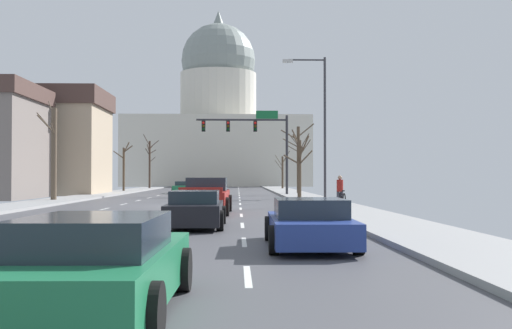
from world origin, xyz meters
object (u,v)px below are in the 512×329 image
sedan_near_02 (211,196)px  sedan_near_04 (196,210)px  sedan_near_05 (309,224)px  pickup_truck_near_03 (206,197)px  sedan_near_00 (216,190)px  pedestrian_00 (340,189)px  sedan_near_06 (98,267)px  bicycle_parked (342,199)px  sedan_near_01 (212,192)px  sedan_oncoming_00 (184,188)px  signal_gantry (255,134)px  sedan_oncoming_01 (195,186)px  street_lamp_right (319,117)px

sedan_near_02 → sedan_near_04: size_ratio=0.95×
sedan_near_05 → pickup_truck_near_03: bearing=103.7°
sedan_near_00 → pedestrian_00: pedestrian_00 is taller
sedan_near_06 → sedan_near_04: bearing=88.5°
sedan_near_05 → bicycle_parked: bearing=77.3°
sedan_near_01 → bicycle_parked: (7.17, -9.63, -0.13)m
sedan_near_01 → sedan_oncoming_00: bearing=101.0°
sedan_near_05 → sedan_near_00: bearing=96.0°
sedan_oncoming_00 → bicycle_parked: (10.62, -27.38, -0.08)m
sedan_near_00 → bicycle_parked: bearing=-65.8°
signal_gantry → sedan_oncoming_01: bearing=108.3°
sedan_near_04 → signal_gantry: bearing=84.8°
sedan_near_04 → pickup_truck_near_03: bearing=90.3°
sedan_near_04 → bicycle_parked: 13.00m
sedan_near_04 → sedan_near_00: bearing=90.6°
sedan_near_00 → sedan_near_02: bearing=-89.3°
sedan_near_01 → pickup_truck_near_03: pickup_truck_near_03 is taller
street_lamp_right → sedan_near_05: (-2.84, -18.78, -4.43)m
sedan_near_05 → sedan_near_06: bearing=-116.8°
pickup_truck_near_03 → sedan_near_05: 13.22m
sedan_near_05 → sedan_oncoming_00: bearing=98.9°
pedestrian_00 → sedan_near_04: bearing=-120.8°
pedestrian_00 → sedan_oncoming_00: bearing=111.3°
sedan_near_00 → sedan_oncoming_01: bearing=97.9°
sedan_near_00 → pedestrian_00: size_ratio=2.69×
sedan_near_00 → sedan_near_06: sedan_near_00 is taller
sedan_near_06 → sedan_oncoming_01: size_ratio=1.00×
sedan_near_02 → signal_gantry: bearing=80.0°
sedan_oncoming_01 → sedan_near_05: bearing=-83.2°
sedan_near_06 → sedan_oncoming_01: 63.67m
sedan_near_06 → sedan_oncoming_00: 50.94m
sedan_near_01 → sedan_near_06: (-0.00, -33.07, -0.03)m
signal_gantry → sedan_near_01: signal_gantry is taller
street_lamp_right → pickup_truck_near_03: size_ratio=1.45×
signal_gantry → sedan_oncoming_00: 10.74m
signal_gantry → sedan_near_02: (-3.02, -17.12, -4.77)m
sedan_near_00 → sedan_oncoming_00: 12.07m
sedan_near_01 → sedan_near_06: 33.07m
signal_gantry → street_lamp_right: (3.05, -18.29, -0.35)m
sedan_near_00 → sedan_oncoming_00: size_ratio=0.96×
street_lamp_right → sedan_near_00: size_ratio=1.92×
sedan_near_02 → sedan_near_06: 26.77m
sedan_near_06 → pedestrian_00: pedestrian_00 is taller
pickup_truck_near_03 → pedestrian_00: size_ratio=3.56×
sedan_near_04 → sedan_oncoming_01: sedan_near_04 is taller
sedan_oncoming_01 → pedestrian_00: 41.18m
signal_gantry → sedan_oncoming_01: size_ratio=1.75×
pickup_truck_near_03 → signal_gantry: bearing=83.1°
sedan_near_05 → pedestrian_00: 17.32m
street_lamp_right → bicycle_parked: bearing=-67.3°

